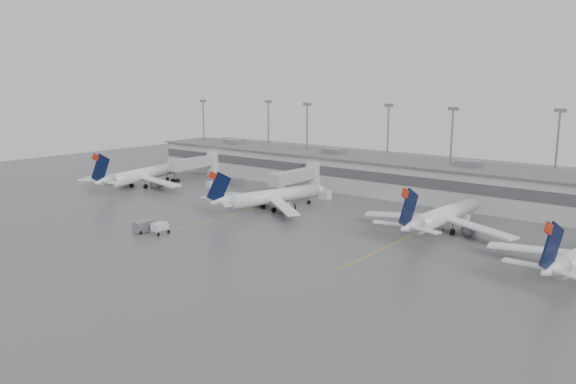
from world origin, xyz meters
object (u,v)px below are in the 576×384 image
Objects in this scene: jet_far_left at (139,175)px; jet_mid_right at (443,215)px; jet_mid_left at (270,196)px; baggage_tug at (160,230)px.

jet_far_left reaches higher than jet_mid_right.
jet_mid_left is 0.91× the size of jet_mid_right.
jet_far_left is at bearing -162.33° from jet_mid_left.
jet_mid_right is 49.56m from baggage_tug.
jet_mid_right is at bearing -7.93° from jet_far_left.
jet_mid_right is (34.79, 5.89, 0.20)m from jet_mid_left.
jet_far_left is at bearing 147.47° from baggage_tug.
jet_mid_right is at bearing 25.28° from jet_mid_left.
jet_far_left is 41.66m from jet_mid_left.
jet_mid_right reaches higher than jet_mid_left.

